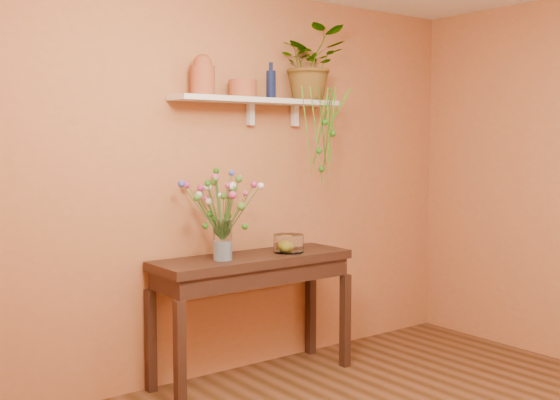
{
  "coord_description": "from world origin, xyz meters",
  "views": [
    {
      "loc": [
        -2.69,
        -2.03,
        1.62
      ],
      "look_at": [
        0.0,
        1.55,
        1.25
      ],
      "focal_mm": 43.53,
      "sensor_mm": 36.0,
      "label": 1
    }
  ],
  "objects_px": {
    "blue_bottle": "(271,84)",
    "spider_plant": "(311,64)",
    "sideboard": "(253,273)",
    "terracotta_jug": "(203,76)",
    "bouquet": "(220,195)",
    "glass_vase": "(223,243)",
    "glass_bowl": "(289,244)"
  },
  "relations": [
    {
      "from": "blue_bottle",
      "to": "spider_plant",
      "type": "xyz_separation_m",
      "value": [
        0.36,
        0.0,
        0.16
      ]
    },
    {
      "from": "terracotta_jug",
      "to": "bouquet",
      "type": "distance_m",
      "value": 0.79
    },
    {
      "from": "bouquet",
      "to": "glass_vase",
      "type": "bearing_deg",
      "value": -31.46
    },
    {
      "from": "blue_bottle",
      "to": "glass_vase",
      "type": "bearing_deg",
      "value": -164.51
    },
    {
      "from": "blue_bottle",
      "to": "sideboard",
      "type": "bearing_deg",
      "value": -155.97
    },
    {
      "from": "blue_bottle",
      "to": "bouquet",
      "type": "bearing_deg",
      "value": -165.48
    },
    {
      "from": "spider_plant",
      "to": "blue_bottle",
      "type": "bearing_deg",
      "value": -179.62
    },
    {
      "from": "sideboard",
      "to": "bouquet",
      "type": "height_order",
      "value": "bouquet"
    },
    {
      "from": "terracotta_jug",
      "to": "bouquet",
      "type": "height_order",
      "value": "terracotta_jug"
    },
    {
      "from": "sideboard",
      "to": "blue_bottle",
      "type": "relative_size",
      "value": 5.62
    },
    {
      "from": "blue_bottle",
      "to": "glass_vase",
      "type": "relative_size",
      "value": 0.96
    },
    {
      "from": "terracotta_jug",
      "to": "spider_plant",
      "type": "bearing_deg",
      "value": 0.51
    },
    {
      "from": "sideboard",
      "to": "blue_bottle",
      "type": "distance_m",
      "value": 1.33
    },
    {
      "from": "sideboard",
      "to": "terracotta_jug",
      "type": "xyz_separation_m",
      "value": [
        -0.32,
        0.1,
        1.33
      ]
    },
    {
      "from": "terracotta_jug",
      "to": "bouquet",
      "type": "bearing_deg",
      "value": -67.89
    },
    {
      "from": "sideboard",
      "to": "blue_bottle",
      "type": "bearing_deg",
      "value": 24.03
    },
    {
      "from": "spider_plant",
      "to": "glass_bowl",
      "type": "distance_m",
      "value": 1.33
    },
    {
      "from": "blue_bottle",
      "to": "spider_plant",
      "type": "distance_m",
      "value": 0.4
    },
    {
      "from": "sideboard",
      "to": "spider_plant",
      "type": "bearing_deg",
      "value": 10.04
    },
    {
      "from": "terracotta_jug",
      "to": "glass_vase",
      "type": "xyz_separation_m",
      "value": [
        0.06,
        -0.13,
        -1.09
      ]
    },
    {
      "from": "glass_vase",
      "to": "bouquet",
      "type": "relative_size",
      "value": 0.52
    },
    {
      "from": "terracotta_jug",
      "to": "blue_bottle",
      "type": "distance_m",
      "value": 0.56
    },
    {
      "from": "sideboard",
      "to": "spider_plant",
      "type": "relative_size",
      "value": 2.66
    },
    {
      "from": "sideboard",
      "to": "glass_vase",
      "type": "distance_m",
      "value": 0.36
    },
    {
      "from": "blue_bottle",
      "to": "glass_bowl",
      "type": "distance_m",
      "value": 1.13
    },
    {
      "from": "spider_plant",
      "to": "bouquet",
      "type": "relative_size",
      "value": 1.07
    },
    {
      "from": "sideboard",
      "to": "bouquet",
      "type": "xyz_separation_m",
      "value": [
        -0.27,
        -0.03,
        0.55
      ]
    },
    {
      "from": "glass_vase",
      "to": "bouquet",
      "type": "distance_m",
      "value": 0.32
    },
    {
      "from": "glass_bowl",
      "to": "sideboard",
      "type": "bearing_deg",
      "value": 171.16
    },
    {
      "from": "sideboard",
      "to": "glass_vase",
      "type": "xyz_separation_m",
      "value": [
        -0.26,
        -0.03,
        0.24
      ]
    },
    {
      "from": "blue_bottle",
      "to": "bouquet",
      "type": "relative_size",
      "value": 0.5
    },
    {
      "from": "sideboard",
      "to": "glass_bowl",
      "type": "xyz_separation_m",
      "value": [
        0.28,
        -0.04,
        0.18
      ]
    }
  ]
}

